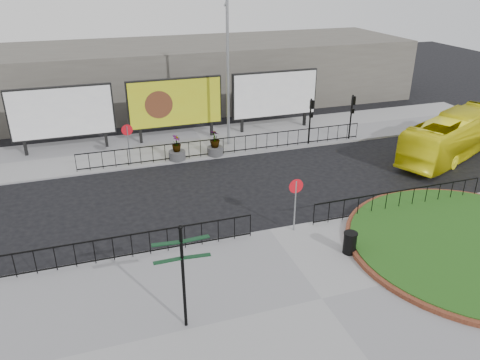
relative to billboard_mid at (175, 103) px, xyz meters
name	(u,v)px	position (x,y,z in m)	size (l,w,h in m)	color
ground	(269,232)	(1.50, -12.97, -2.60)	(90.00, 90.00, 0.00)	black
pavement_near	(322,300)	(1.50, -17.97, -2.54)	(30.00, 10.00, 0.12)	gray
pavement_far	(203,142)	(1.50, -0.97, -2.54)	(44.00, 6.00, 0.12)	gray
brick_edge	(473,245)	(9.00, -16.97, -2.39)	(10.40, 10.40, 0.18)	brown
grass_lawn	(473,245)	(9.00, -16.97, -2.37)	(10.00, 10.00, 0.22)	#1E4512
railing_near_left	(132,246)	(-4.50, -13.27, -1.93)	(10.00, 0.10, 1.10)	black
railing_near_right	(400,200)	(8.00, -13.27, -1.93)	(9.00, 0.10, 1.10)	black
railing_far	(229,145)	(2.50, -3.67, -1.93)	(18.00, 0.10, 1.10)	black
speed_sign_far	(128,136)	(-3.50, -3.57, -0.68)	(0.64, 0.07, 2.47)	gray
speed_sign_near	(296,194)	(2.50, -13.37, -0.68)	(0.64, 0.07, 2.47)	gray
billboard_left	(62,113)	(-7.00, 0.00, 0.00)	(6.20, 0.31, 4.10)	black
billboard_mid	(175,103)	(0.00, 0.00, 0.00)	(6.20, 0.31, 4.10)	black
billboard_right	(275,94)	(7.00, 0.00, 0.00)	(6.20, 0.31, 4.10)	black
lamp_post	(228,72)	(3.01, -1.97, 2.23)	(0.74, 0.18, 9.23)	gray
signal_pole_a	(311,115)	(8.00, -3.63, -0.50)	(0.22, 0.26, 3.00)	black
signal_pole_b	(352,110)	(11.00, -3.63, -0.50)	(0.22, 0.26, 3.00)	black
building_backdrop	(172,75)	(1.50, 9.03, -0.10)	(40.00, 10.00, 5.00)	#5E5A52
fingerpost_sign	(183,267)	(-3.31, -17.76, -0.22)	(1.76, 0.31, 3.75)	black
litter_bin	(350,243)	(3.89, -15.72, -2.01)	(0.57, 0.57, 0.94)	black
bus	(453,136)	(15.43, -8.12, -1.25)	(2.26, 9.65, 2.69)	yellow
planter_a	(177,151)	(-0.73, -3.57, -1.93)	(1.00, 1.00, 1.52)	#4C4C4F
planter_b	(215,145)	(1.64, -3.57, -1.86)	(0.97, 0.97, 1.60)	#4C4C4F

